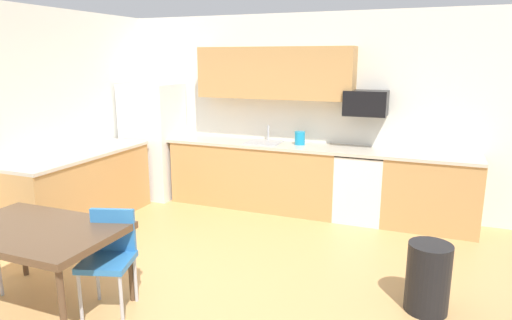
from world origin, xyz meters
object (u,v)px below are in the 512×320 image
at_px(microwave, 366,103).
at_px(refrigerator, 154,141).
at_px(oven_range, 360,186).
at_px(kettle, 300,139).
at_px(trash_bin, 428,278).
at_px(chair_near_table, 110,252).
at_px(dining_table, 35,235).

bearing_deg(microwave, refrigerator, -176.72).
xyz_separation_m(oven_range, kettle, (-0.86, 0.05, 0.56)).
distance_m(microwave, trash_bin, 2.63).
distance_m(trash_bin, kettle, 2.82).
relative_size(trash_bin, kettle, 3.00).
relative_size(microwave, chair_near_table, 0.64).
xyz_separation_m(refrigerator, kettle, (2.29, 0.13, 0.16)).
bearing_deg(dining_table, kettle, 68.06).
distance_m(oven_range, dining_table, 3.89).
bearing_deg(oven_range, refrigerator, -178.54).
distance_m(refrigerator, dining_table, 3.29).
bearing_deg(kettle, microwave, 3.35).
height_order(oven_range, chair_near_table, oven_range).
distance_m(oven_range, trash_bin, 2.23).
xyz_separation_m(microwave, trash_bin, (0.89, -2.14, -1.24)).
relative_size(microwave, kettle, 2.70).
distance_m(refrigerator, oven_range, 3.17).
xyz_separation_m(refrigerator, chair_near_table, (1.52, -2.90, -0.36)).
bearing_deg(oven_range, kettle, 176.65).
height_order(refrigerator, chair_near_table, refrigerator).
relative_size(oven_range, chair_near_table, 1.07).
bearing_deg(dining_table, refrigerator, 107.18).
xyz_separation_m(trash_bin, kettle, (-1.74, 2.09, 0.72)).
distance_m(oven_range, chair_near_table, 3.40).
bearing_deg(chair_near_table, trash_bin, 20.49).
bearing_deg(chair_near_table, oven_range, 61.45).
bearing_deg(oven_range, trash_bin, -66.49).
distance_m(chair_near_table, trash_bin, 2.69).
bearing_deg(refrigerator, microwave, 3.28).
bearing_deg(kettle, refrigerator, -176.75).
bearing_deg(oven_range, dining_table, -124.00).
height_order(refrigerator, oven_range, refrigerator).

